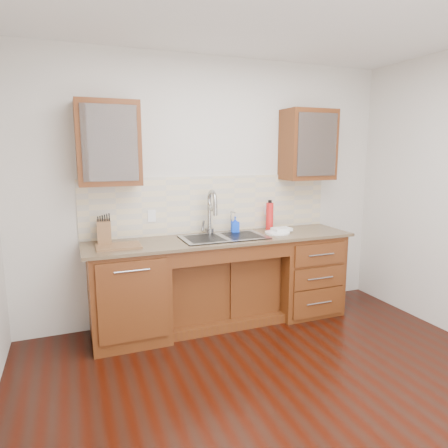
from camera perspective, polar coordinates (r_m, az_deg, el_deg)
name	(u,v)px	position (r m, az deg, el deg)	size (l,w,h in m)	color
ground	(295,408)	(3.18, 10.12, -24.46)	(4.00, 3.50, 0.10)	black
wall_back	(210,190)	(4.26, -1.96, 4.87)	(4.00, 0.10, 2.70)	beige
base_cabinet_left	(128,294)	(3.90, -13.53, -9.67)	(0.70, 0.62, 0.88)	#593014
base_cabinet_center	(220,288)	(4.23, -0.65, -9.07)	(1.20, 0.44, 0.70)	#593014
base_cabinet_right	(302,272)	(4.53, 11.15, -6.73)	(0.70, 0.62, 0.88)	#593014
countertop	(223,239)	(3.99, -0.13, -2.13)	(2.70, 0.65, 0.03)	#84705B
backsplash	(212,204)	(4.22, -1.67, 2.84)	(2.70, 0.02, 0.59)	beige
sink	(224,246)	(3.99, -0.05, -3.16)	(0.84, 0.46, 0.19)	#9E9EA5
faucet	(209,215)	(4.12, -2.12, 1.31)	(0.04, 0.04, 0.40)	#999993
filter_tap	(231,221)	(4.23, 1.04, 0.46)	(0.02, 0.02, 0.24)	#999993
upper_cabinet_left	(108,144)	(3.80, -16.23, 10.98)	(0.55, 0.34, 0.75)	#593014
upper_cabinet_right	(308,145)	(4.51, 11.89, 10.99)	(0.55, 0.34, 0.75)	#593014
outlet_left	(152,216)	(4.05, -10.29, 1.14)	(0.08, 0.01, 0.12)	white
outlet_right	(268,209)	(4.48, 6.25, 2.11)	(0.08, 0.01, 0.12)	white
soap_bottle	(235,225)	(4.19, 1.60, -0.10)	(0.08, 0.08, 0.17)	#0B3FF2
water_bottle	(270,216)	(4.38, 6.54, 1.11)	(0.08, 0.08, 0.30)	red
plate	(277,233)	(4.22, 7.63, -1.22)	(0.26, 0.26, 0.01)	white
dish_towel	(282,229)	(4.28, 8.24, -0.74)	(0.19, 0.14, 0.03)	white
knife_block	(104,232)	(3.85, -16.77, -1.12)	(0.12, 0.20, 0.22)	#985934
cutting_board	(119,246)	(3.70, -14.83, -3.07)	(0.39, 0.27, 0.02)	brown
cup_left_a	(99,149)	(3.80, -17.38, 10.19)	(0.13, 0.13, 0.10)	white
cup_left_b	(126,150)	(3.82, -13.81, 10.27)	(0.10, 0.10, 0.09)	white
cup_right_a	(301,150)	(4.47, 10.96, 10.33)	(0.11, 0.11, 0.09)	white
cup_right_b	(320,150)	(4.60, 13.49, 10.19)	(0.09, 0.09, 0.08)	silver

